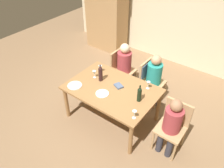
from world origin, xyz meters
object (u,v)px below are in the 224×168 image
object	(u,v)px
wine_glass_far	(134,113)
dinner_plate_guest_left	(75,85)
person_man_guest	(172,123)
chair_far_left	(121,67)
wine_bottle_tall_green	(100,73)
wine_glass_centre	(100,67)
armoire_cabinet	(107,11)
wine_glass_near_right	(148,84)
chair_right_end	(173,123)
chair_far_right	(148,76)
dinner_plate_host	(102,94)
wine_bottle_dark_red	(139,94)
person_woman_host	(125,64)
dining_table	(112,92)
person_man_bearded	(155,76)
wine_glass_near_left	(94,73)

from	to	relation	value
wine_glass_far	dinner_plate_guest_left	size ratio (longest dim) A/B	0.56
person_man_guest	chair_far_left	bearing A→B (deg)	-30.34
wine_bottle_tall_green	wine_glass_centre	distance (m)	0.28
armoire_cabinet	wine_glass_far	bearing A→B (deg)	-45.75
wine_glass_near_right	dinner_plate_guest_left	xyz separation A→B (m)	(-1.11, -0.73, -0.10)
armoire_cabinet	chair_right_end	distance (m)	3.85
chair_far_right	wine_glass_far	xyz separation A→B (m)	(0.46, -1.31, 0.26)
wine_glass_far	dinner_plate_host	distance (m)	0.77
person_man_guest	wine_glass_near_right	size ratio (longest dim) A/B	7.33
wine_bottle_tall_green	chair_far_left	bearing A→B (deg)	98.61
chair_far_left	wine_glass_centre	size ratio (longest dim) A/B	6.17
chair_right_end	wine_bottle_tall_green	size ratio (longest dim) A/B	2.69
chair_far_left	chair_far_right	xyz separation A→B (m)	(0.69, 0.00, 0.06)
wine_bottle_dark_red	wine_glass_centre	xyz separation A→B (m)	(-1.05, 0.27, -0.04)
wine_glass_near_right	person_man_guest	bearing A→B (deg)	-31.58
person_woman_host	wine_glass_far	bearing A→B (deg)	38.47
wine_bottle_tall_green	dinner_plate_host	world-z (taller)	wine_bottle_tall_green
dining_table	wine_glass_near_right	xyz separation A→B (m)	(0.52, 0.39, 0.19)
person_woman_host	chair_far_right	bearing A→B (deg)	90.00
dining_table	wine_glass_centre	size ratio (longest dim) A/B	10.82
dining_table	wine_glass_far	bearing A→B (deg)	-28.18
chair_far_right	person_man_guest	world-z (taller)	person_man_guest
wine_bottle_tall_green	wine_bottle_dark_red	size ratio (longest dim) A/B	1.07
person_man_bearded	wine_glass_near_right	distance (m)	0.60
person_man_bearded	wine_glass_near_right	bearing A→B (deg)	13.09
person_man_guest	wine_glass_near_left	bearing A→B (deg)	-3.31
armoire_cabinet	wine_glass_far	distance (m)	3.75
wine_glass_near_left	wine_bottle_dark_red	bearing A→B (deg)	-3.36
wine_bottle_dark_red	wine_glass_centre	bearing A→B (deg)	165.48
chair_far_right	person_man_bearded	bearing A→B (deg)	90.00
person_man_bearded	dinner_plate_host	bearing A→B (deg)	-20.61
person_man_guest	wine_glass_far	xyz separation A→B (m)	(-0.48, -0.35, 0.22)
chair_far_left	dinner_plate_guest_left	world-z (taller)	chair_far_left
person_man_guest	wine_glass_centre	bearing A→B (deg)	-10.37
wine_glass_far	dinner_plate_host	xyz separation A→B (m)	(-0.75, 0.15, -0.10)
chair_far_left	chair_right_end	xyz separation A→B (m)	(1.64, -0.85, 0.00)
armoire_cabinet	person_woman_host	distance (m)	2.13
person_man_bearded	dinner_plate_guest_left	distance (m)	1.62
wine_bottle_tall_green	wine_glass_near_right	size ratio (longest dim) A/B	2.29
wine_glass_far	dining_table	bearing A→B (deg)	151.82
person_man_bearded	wine_bottle_tall_green	size ratio (longest dim) A/B	3.28
dining_table	chair_right_end	distance (m)	1.20
wine_glass_centre	dinner_plate_guest_left	size ratio (longest dim) A/B	0.56
wine_glass_near_left	wine_glass_centre	bearing A→B (deg)	97.49
person_woman_host	person_man_bearded	bearing A→B (deg)	90.00
armoire_cabinet	dinner_plate_guest_left	distance (m)	2.98
chair_right_end	person_woman_host	size ratio (longest dim) A/B	0.81
chair_far_right	dining_table	bearing A→B (deg)	-14.38
wine_glass_near_left	person_man_guest	bearing A→B (deg)	-3.31
chair_far_right	chair_far_left	bearing A→B (deg)	-90.00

